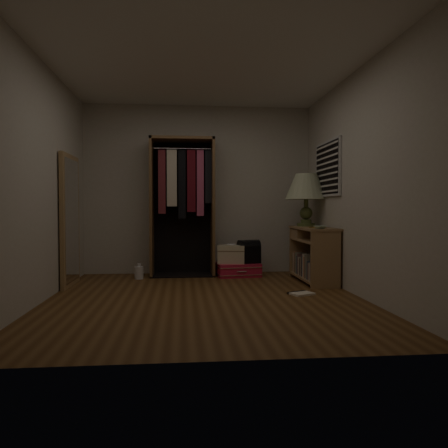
{
  "coord_description": "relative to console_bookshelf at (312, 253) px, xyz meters",
  "views": [
    {
      "loc": [
        -0.25,
        -4.82,
        1.0
      ],
      "look_at": [
        0.3,
        0.95,
        0.8
      ],
      "focal_mm": 35.0,
      "sensor_mm": 36.0,
      "label": 1
    }
  ],
  "objects": [
    {
      "name": "train_case",
      "position": [
        -1.07,
        0.54,
        -0.06
      ],
      "size": [
        0.44,
        0.34,
        0.29
      ],
      "rotation": [
        0.0,
        0.0,
        -0.16
      ],
      "color": "beige",
      "rests_on": "pink_suitcase"
    },
    {
      "name": "open_wardrobe",
      "position": [
        -1.77,
        0.73,
        0.82
      ],
      "size": [
        0.95,
        0.5,
        2.05
      ],
      "color": "brown",
      "rests_on": "ground"
    },
    {
      "name": "floor_book",
      "position": [
        -0.41,
        -0.89,
        -0.38
      ],
      "size": [
        0.32,
        0.3,
        0.02
      ],
      "rotation": [
        0.0,
        0.0,
        0.41
      ],
      "color": "#F5E8CE",
      "rests_on": "ground"
    },
    {
      "name": "black_bag",
      "position": [
        -0.8,
        0.54,
        -0.02
      ],
      "size": [
        0.35,
        0.27,
        0.35
      ],
      "rotation": [
        0.0,
        0.0,
        0.21
      ],
      "color": "black",
      "rests_on": "pink_suitcase"
    },
    {
      "name": "pink_suitcase",
      "position": [
        -0.97,
        0.56,
        -0.29
      ],
      "size": [
        0.69,
        0.54,
        0.2
      ],
      "rotation": [
        0.0,
        0.0,
        0.12
      ],
      "color": "red",
      "rests_on": "ground"
    },
    {
      "name": "brass_tray",
      "position": [
        0.01,
        -0.2,
        0.37
      ],
      "size": [
        0.3,
        0.3,
        0.01
      ],
      "rotation": [
        0.0,
        0.0,
        -0.42
      ],
      "color": "olive",
      "rests_on": "console_bookshelf"
    },
    {
      "name": "room_walls",
      "position": [
        -1.46,
        -1.0,
        1.11
      ],
      "size": [
        3.52,
        4.02,
        2.6
      ],
      "color": "beige",
      "rests_on": "ground"
    },
    {
      "name": "ceramic_bowl",
      "position": [
        -0.04,
        -0.47,
        0.38
      ],
      "size": [
        0.18,
        0.18,
        0.04
      ],
      "primitive_type": "imported",
      "rotation": [
        0.0,
        0.0,
        0.28
      ],
      "color": "#B3D7BA",
      "rests_on": "console_bookshelf"
    },
    {
      "name": "ground",
      "position": [
        -1.53,
        -1.04,
        -0.39
      ],
      "size": [
        4.0,
        4.0,
        0.0
      ],
      "primitive_type": "plane",
      "color": "#593719",
      "rests_on": "ground"
    },
    {
      "name": "console_bookshelf",
      "position": [
        0.0,
        0.0,
        0.0
      ],
      "size": [
        0.42,
        1.12,
        0.75
      ],
      "color": "#9A734A",
      "rests_on": "ground"
    },
    {
      "name": "floor_mirror",
      "position": [
        -3.24,
        -0.04,
        0.46
      ],
      "size": [
        0.06,
        0.8,
        1.7
      ],
      "color": "#A47E4F",
      "rests_on": "ground"
    },
    {
      "name": "white_jug",
      "position": [
        -2.4,
        0.42,
        -0.29
      ],
      "size": [
        0.15,
        0.15,
        0.22
      ],
      "rotation": [
        0.0,
        0.0,
        -0.18
      ],
      "color": "silver",
      "rests_on": "ground"
    },
    {
      "name": "table_lamp",
      "position": [
        0.01,
        0.34,
        0.92
      ],
      "size": [
        0.73,
        0.73,
        0.76
      ],
      "rotation": [
        0.0,
        0.0,
        -0.22
      ],
      "color": "#445228",
      "rests_on": "console_bookshelf"
    }
  ]
}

